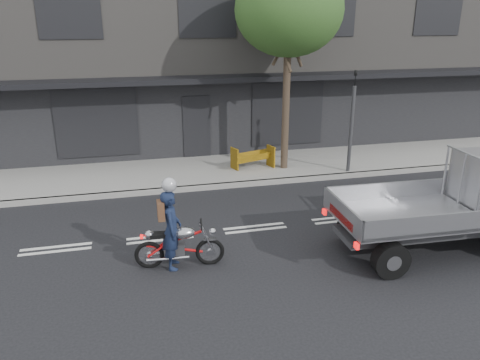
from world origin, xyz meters
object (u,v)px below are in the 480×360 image
(street_tree, at_px, (289,11))
(motorcycle, at_px, (179,245))
(rider, at_px, (172,230))
(construction_barrier, at_px, (254,159))
(traffic_light_pole, at_px, (351,127))

(street_tree, xyz_separation_m, motorcycle, (-4.28, -5.63, -4.77))
(rider, bearing_deg, construction_barrier, -23.65)
(rider, bearing_deg, street_tree, -31.07)
(street_tree, bearing_deg, motorcycle, -127.19)
(street_tree, distance_m, rider, 8.41)
(street_tree, bearing_deg, traffic_light_pole, -23.03)
(motorcycle, distance_m, construction_barrier, 6.51)
(street_tree, bearing_deg, rider, -128.15)
(rider, xyz_separation_m, construction_barrier, (3.37, 5.66, -0.33))
(street_tree, distance_m, construction_barrier, 4.86)
(street_tree, relative_size, traffic_light_pole, 1.93)
(street_tree, height_order, traffic_light_pole, street_tree)
(street_tree, xyz_separation_m, traffic_light_pole, (2.00, -0.85, -3.63))
(traffic_light_pole, relative_size, motorcycle, 1.82)
(motorcycle, xyz_separation_m, construction_barrier, (3.22, 5.66, 0.03))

